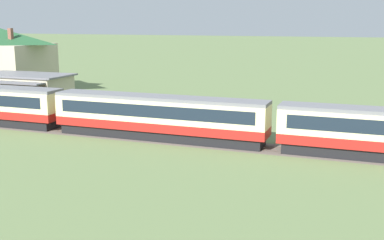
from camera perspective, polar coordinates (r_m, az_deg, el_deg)
passenger_train at (r=43.53m, az=-3.69°, el=0.54°), size 104.57×2.87×3.97m
railway_track at (r=44.09m, az=-3.92°, el=-2.24°), size 181.65×3.60×0.04m
station_building at (r=62.30m, az=-19.14°, el=3.26°), size 11.41×7.16×4.26m
station_house_dark_green_roof at (r=77.63m, az=-21.67°, el=6.68°), size 14.39×10.43×9.57m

